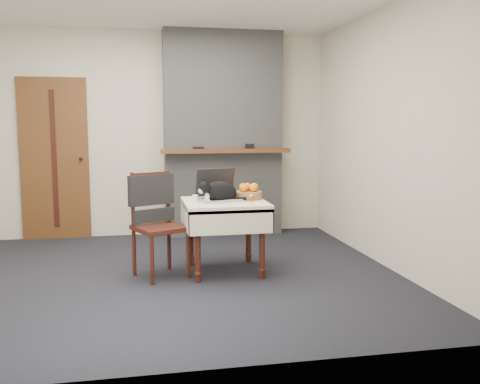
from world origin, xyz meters
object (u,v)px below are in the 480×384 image
object	(u,v)px
door	(55,159)
fruit_basket	(248,193)
cream_jar	(195,198)
side_table	(225,213)
chair	(155,210)
laptop	(220,192)
pill_bottle	(251,198)
cat	(220,192)

from	to	relation	value
door	fruit_basket	size ratio (longest dim) A/B	7.37
fruit_basket	cream_jar	bearing A→B (deg)	-172.28
side_table	chair	size ratio (longest dim) A/B	0.79
laptop	chair	xyz separation A→B (m)	(-0.63, -0.05, -0.14)
pill_bottle	chair	world-z (taller)	chair
cat	fruit_basket	size ratio (longest dim) A/B	1.75
chair	fruit_basket	bearing A→B (deg)	-21.95
door	fruit_basket	xyz separation A→B (m)	(2.07, -1.84, -0.24)
door	pill_bottle	world-z (taller)	door
door	chair	distance (m)	2.24
door	cream_jar	size ratio (longest dim) A/B	31.04
side_table	pill_bottle	xyz separation A→B (m)	(0.24, -0.09, 0.15)
door	laptop	bearing A→B (deg)	-45.93
cat	door	bearing A→B (deg)	115.18
side_table	laptop	xyz separation A→B (m)	(-0.04, 0.09, 0.19)
cream_jar	pill_bottle	xyz separation A→B (m)	(0.53, -0.11, 0.00)
door	pill_bottle	bearing A→B (deg)	-44.47
side_table	chair	distance (m)	0.66
cream_jar	chair	xyz separation A→B (m)	(-0.38, 0.03, -0.10)
door	chair	size ratio (longest dim) A/B	2.02
laptop	pill_bottle	xyz separation A→B (m)	(0.28, -0.18, -0.04)
laptop	cat	distance (m)	0.13
cream_jar	fruit_basket	distance (m)	0.54
pill_bottle	side_table	bearing A→B (deg)	159.02
side_table	cream_jar	world-z (taller)	cream_jar
cat	pill_bottle	distance (m)	0.30
fruit_basket	side_table	bearing A→B (deg)	-161.15
chair	cat	bearing A→B (deg)	-31.99
side_table	cat	distance (m)	0.22
cream_jar	chair	distance (m)	0.39
cat	side_table	bearing A→B (deg)	20.09
cat	cream_jar	world-z (taller)	cat
door	pill_bottle	xyz separation A→B (m)	(2.06, -2.02, -0.27)
cat	fruit_basket	world-z (taller)	cat
door	side_table	distance (m)	2.68
pill_bottle	fruit_basket	world-z (taller)	fruit_basket
cat	chair	distance (m)	0.64
fruit_basket	chair	world-z (taller)	chair
door	side_table	world-z (taller)	door
side_table	cream_jar	xyz separation A→B (m)	(-0.28, 0.01, 0.15)
cream_jar	cat	bearing A→B (deg)	-11.99
fruit_basket	pill_bottle	bearing A→B (deg)	-93.09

